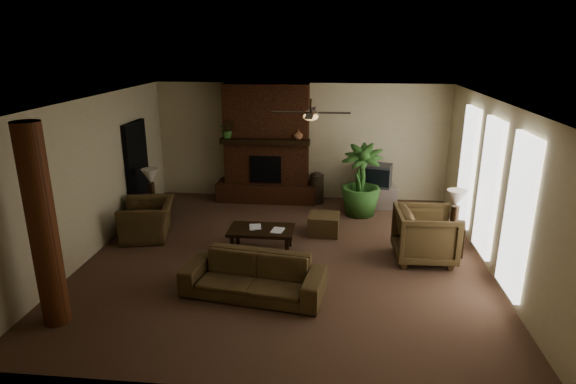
# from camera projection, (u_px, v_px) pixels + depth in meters

# --- Properties ---
(room_shell) EXTENTS (7.00, 7.00, 7.00)m
(room_shell) POSITION_uv_depth(u_px,v_px,m) (286.00, 182.00, 8.23)
(room_shell) COLOR brown
(room_shell) RESTS_ON ground
(fireplace) EXTENTS (2.40, 0.70, 2.80)m
(fireplace) POSITION_uv_depth(u_px,v_px,m) (267.00, 153.00, 11.44)
(fireplace) COLOR #4E2715
(fireplace) RESTS_ON ground
(windows) EXTENTS (0.08, 3.65, 2.35)m
(windows) POSITION_uv_depth(u_px,v_px,m) (488.00, 188.00, 8.11)
(windows) COLOR white
(windows) RESTS_ON ground
(log_column) EXTENTS (0.36, 0.36, 2.80)m
(log_column) POSITION_uv_depth(u_px,v_px,m) (43.00, 228.00, 6.24)
(log_column) COLOR #5E2F17
(log_column) RESTS_ON ground
(doorway) EXTENTS (0.10, 1.00, 2.10)m
(doorway) POSITION_uv_depth(u_px,v_px,m) (137.00, 170.00, 10.37)
(doorway) COLOR black
(doorway) RESTS_ON ground
(ceiling_fan) EXTENTS (1.35, 1.35, 0.37)m
(ceiling_fan) POSITION_uv_depth(u_px,v_px,m) (311.00, 115.00, 8.14)
(ceiling_fan) COLOR #312215
(ceiling_fan) RESTS_ON ceiling
(sofa) EXTENTS (2.22, 0.95, 0.84)m
(sofa) POSITION_uv_depth(u_px,v_px,m) (253.00, 270.00, 7.23)
(sofa) COLOR #4E3D21
(sofa) RESTS_ON ground
(armchair_left) EXTENTS (0.94, 1.24, 0.97)m
(armchair_left) POSITION_uv_depth(u_px,v_px,m) (148.00, 214.00, 9.39)
(armchair_left) COLOR #4E3D21
(armchair_left) RESTS_ON ground
(armchair_right) EXTENTS (0.98, 1.04, 1.04)m
(armchair_right) POSITION_uv_depth(u_px,v_px,m) (426.00, 233.00, 8.37)
(armchair_right) COLOR #4E3D21
(armchair_right) RESTS_ON ground
(coffee_table) EXTENTS (1.20, 0.70, 0.43)m
(coffee_table) POSITION_uv_depth(u_px,v_px,m) (261.00, 231.00, 8.81)
(coffee_table) COLOR black
(coffee_table) RESTS_ON ground
(ottoman) EXTENTS (0.63, 0.63, 0.40)m
(ottoman) POSITION_uv_depth(u_px,v_px,m) (324.00, 224.00, 9.63)
(ottoman) COLOR #4E3D21
(ottoman) RESTS_ON ground
(tv_stand) EXTENTS (0.88, 0.56, 0.50)m
(tv_stand) POSITION_uv_depth(u_px,v_px,m) (377.00, 196.00, 11.18)
(tv_stand) COLOR silver
(tv_stand) RESTS_ON ground
(tv) EXTENTS (0.75, 0.66, 0.52)m
(tv) POSITION_uv_depth(u_px,v_px,m) (377.00, 175.00, 11.04)
(tv) COLOR #353537
(tv) RESTS_ON tv_stand
(floor_vase) EXTENTS (0.34, 0.34, 0.77)m
(floor_vase) POSITION_uv_depth(u_px,v_px,m) (317.00, 186.00, 11.39)
(floor_vase) COLOR black
(floor_vase) RESTS_ON ground
(floor_plant) EXTENTS (1.19, 1.74, 0.89)m
(floor_plant) POSITION_uv_depth(u_px,v_px,m) (360.00, 196.00, 10.61)
(floor_plant) COLOR #305C24
(floor_plant) RESTS_ON ground
(side_table_left) EXTENTS (0.51, 0.51, 0.55)m
(side_table_left) POSITION_uv_depth(u_px,v_px,m) (152.00, 210.00, 10.18)
(side_table_left) COLOR black
(side_table_left) RESTS_ON ground
(lamp_left) EXTENTS (0.45, 0.45, 0.65)m
(lamp_left) POSITION_uv_depth(u_px,v_px,m) (150.00, 178.00, 9.94)
(lamp_left) COLOR #312215
(lamp_left) RESTS_ON side_table_left
(side_table_right) EXTENTS (0.60, 0.60, 0.55)m
(side_table_right) POSITION_uv_depth(u_px,v_px,m) (450.00, 238.00, 8.78)
(side_table_right) COLOR black
(side_table_right) RESTS_ON ground
(lamp_right) EXTENTS (0.40, 0.40, 0.65)m
(lamp_right) POSITION_uv_depth(u_px,v_px,m) (456.00, 201.00, 8.52)
(lamp_right) COLOR #312215
(lamp_right) RESTS_ON side_table_right
(mantel_plant) EXTENTS (0.46, 0.49, 0.33)m
(mantel_plant) POSITION_uv_depth(u_px,v_px,m) (228.00, 131.00, 11.13)
(mantel_plant) COLOR #305C24
(mantel_plant) RESTS_ON fireplace
(mantel_vase) EXTENTS (0.28, 0.29, 0.22)m
(mantel_vase) POSITION_uv_depth(u_px,v_px,m) (298.00, 135.00, 11.00)
(mantel_vase) COLOR #8F5D39
(mantel_vase) RESTS_ON fireplace
(book_a) EXTENTS (0.22, 0.07, 0.29)m
(book_a) POSITION_uv_depth(u_px,v_px,m) (249.00, 221.00, 8.77)
(book_a) COLOR #999999
(book_a) RESTS_ON coffee_table
(book_b) EXTENTS (0.21, 0.06, 0.29)m
(book_b) POSITION_uv_depth(u_px,v_px,m) (272.00, 223.00, 8.66)
(book_b) COLOR #999999
(book_b) RESTS_ON coffee_table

